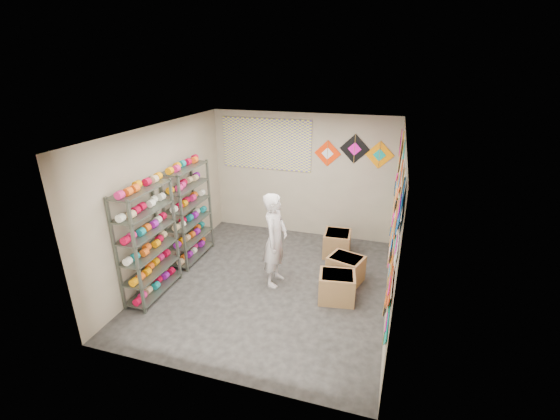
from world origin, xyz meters
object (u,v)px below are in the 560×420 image
(shopkeeper, at_px, (275,240))
(carton_a, at_px, (337,287))
(shelf_rack_back, at_px, (189,214))
(carton_c, at_px, (337,244))
(shelf_rack_front, at_px, (148,243))
(carton_b, at_px, (346,269))

(shopkeeper, bearing_deg, carton_a, -98.27)
(shelf_rack_back, distance_m, carton_c, 2.99)
(shelf_rack_front, xyz_separation_m, carton_b, (3.05, 1.33, -0.71))
(shelf_rack_front, xyz_separation_m, carton_a, (2.99, 0.71, -0.71))
(shopkeeper, bearing_deg, carton_c, -31.23)
(carton_a, bearing_deg, shelf_rack_front, -174.95)
(shopkeeper, relative_size, carton_b, 2.89)
(shelf_rack_front, relative_size, carton_a, 3.30)
(carton_c, bearing_deg, shopkeeper, -126.87)
(shelf_rack_back, bearing_deg, carton_a, -11.26)
(carton_a, xyz_separation_m, carton_b, (0.06, 0.62, -0.00))
(carton_a, bearing_deg, shelf_rack_back, 160.50)
(shelf_rack_front, bearing_deg, shelf_rack_back, 90.00)
(shelf_rack_front, xyz_separation_m, carton_c, (2.75, 2.25, -0.70))
(carton_a, xyz_separation_m, carton_c, (-0.24, 1.54, 0.01))
(carton_b, bearing_deg, shelf_rack_front, -138.64)
(shopkeeper, height_order, carton_b, shopkeeper)
(carton_a, height_order, carton_c, carton_c)
(carton_a, relative_size, carton_c, 1.02)
(carton_b, bearing_deg, carton_a, -77.76)
(shopkeeper, xyz_separation_m, carton_b, (1.18, 0.41, -0.60))
(shopkeeper, distance_m, carton_a, 1.29)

